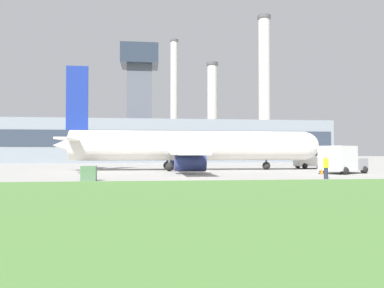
# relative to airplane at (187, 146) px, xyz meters

# --- Properties ---
(ground_plane) EXTENTS (400.00, 400.00, 0.00)m
(ground_plane) POSITION_rel_airplane_xyz_m (-0.04, 1.23, -2.68)
(ground_plane) COLOR #999691
(terminal_building) EXTENTS (67.48, 10.75, 24.15)m
(terminal_building) POSITION_rel_airplane_xyz_m (-0.70, 36.74, 2.70)
(terminal_building) COLOR gray
(terminal_building) RESTS_ON ground_plane
(smokestack_left) EXTENTS (2.46, 2.46, 35.72)m
(smokestack_left) POSITION_rel_airplane_xyz_m (3.20, 68.52, 15.28)
(smokestack_left) COLOR beige
(smokestack_left) RESTS_ON ground_plane
(smokestack_right) EXTENTS (3.48, 3.48, 29.57)m
(smokestack_right) POSITION_rel_airplane_xyz_m (14.95, 70.01, 12.25)
(smokestack_right) COLOR beige
(smokestack_right) RESTS_ON ground_plane
(smokestack_far) EXTENTS (3.94, 3.94, 43.05)m
(smokestack_far) POSITION_rel_airplane_xyz_m (29.90, 65.74, 19.01)
(smokestack_far) COLOR beige
(smokestack_far) RESTS_ON ground_plane
(airplane) EXTENTS (29.90, 27.08, 11.39)m
(airplane) POSITION_rel_airplane_xyz_m (0.00, 0.00, 0.00)
(airplane) COLOR white
(airplane) RESTS_ON ground_plane
(pushback_tug) EXTENTS (4.19, 2.75, 2.07)m
(pushback_tug) POSITION_rel_airplane_xyz_m (15.82, 2.67, -1.73)
(pushback_tug) COLOR white
(pushback_tug) RESTS_ON ground_plane
(baggage_truck) EXTENTS (5.32, 4.48, 2.56)m
(baggage_truck) POSITION_rel_airplane_xyz_m (13.38, -8.91, -1.43)
(baggage_truck) COLOR gray
(baggage_truck) RESTS_ON ground_plane
(ground_crew_person) EXTENTS (0.53, 0.53, 1.72)m
(ground_crew_person) POSITION_rel_airplane_xyz_m (8.55, -15.62, -1.80)
(ground_crew_person) COLOR #23283D
(ground_crew_person) RESTS_ON ground_plane
(traffic_cone_near_nose) EXTENTS (0.49, 0.49, 0.67)m
(traffic_cone_near_nose) POSITION_rel_airplane_xyz_m (11.27, -9.34, -2.37)
(traffic_cone_near_nose) COLOR black
(traffic_cone_near_nose) RESTS_ON ground_plane
(traffic_cone_wingtip) EXTENTS (0.50, 0.50, 0.54)m
(traffic_cone_wingtip) POSITION_rel_airplane_xyz_m (13.55, -9.18, -2.43)
(traffic_cone_wingtip) COLOR black
(traffic_cone_wingtip) RESTS_ON ground_plane
(utility_cabinet) EXTENTS (1.02, 0.61, 1.01)m
(utility_cabinet) POSITION_rel_airplane_xyz_m (-8.38, -15.55, -2.17)
(utility_cabinet) COLOR #4C724C
(utility_cabinet) RESTS_ON ground_plane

